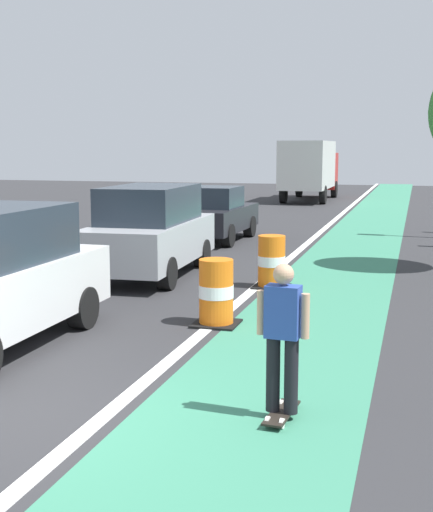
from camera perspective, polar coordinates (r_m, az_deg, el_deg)
The scene contains 9 objects.
ground_plane at distance 8.00m, azimuth -16.34°, elevation -12.73°, with size 100.00×100.00×0.00m, color #2D2D30.
bike_lane_strip at distance 18.56m, azimuth 10.56°, elevation -0.33°, with size 2.50×80.00×0.01m, color #387F60.
lane_divider_stripe at distance 18.76m, azimuth 6.00°, elevation -0.13°, with size 0.20×80.00×0.01m, color silver.
skateboarder_on_lane at distance 7.53m, azimuth 5.36°, elevation -6.48°, with size 0.57×0.82×1.69m.
parked_suv_second at distance 15.95m, azimuth -5.35°, elevation 2.06°, with size 2.07×4.67×2.04m.
parked_sedan_third at distance 21.96m, azimuth -0.24°, elevation 3.39°, with size 1.99×4.14×1.70m.
traffic_barrel_front at distance 11.53m, azimuth -0.03°, elevation -3.01°, with size 0.73×0.73×1.09m.
traffic_barrel_mid at distance 14.66m, azimuth 4.47°, elevation -0.51°, with size 0.73×0.73×1.09m.
delivery_truck_down_block at distance 39.12m, azimuth 7.55°, elevation 7.15°, with size 2.36×7.60×3.23m.
Camera 1 is at (4.07, -6.26, 2.88)m, focal length 49.53 mm.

